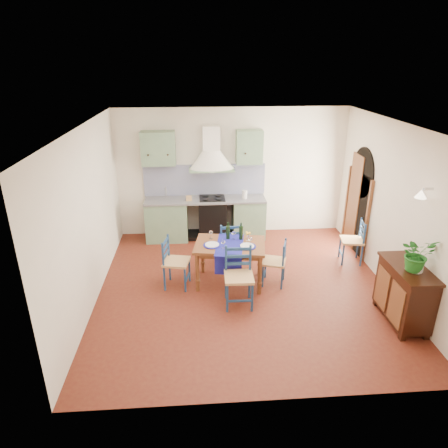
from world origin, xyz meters
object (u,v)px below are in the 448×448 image
(dining_table, at_px, (230,249))
(potted_plant, at_px, (417,254))
(sideboard, at_px, (404,292))
(chair_near, at_px, (239,276))

(dining_table, relative_size, potted_plant, 2.56)
(sideboard, relative_size, potted_plant, 2.06)
(dining_table, bearing_deg, sideboard, -27.86)
(dining_table, relative_size, chair_near, 1.34)
(dining_table, distance_m, chair_near, 0.70)
(sideboard, xyz_separation_m, potted_plant, (0.02, -0.10, 0.68))
(sideboard, bearing_deg, dining_table, 152.14)
(sideboard, distance_m, potted_plant, 0.69)
(chair_near, bearing_deg, sideboard, -14.96)
(dining_table, bearing_deg, chair_near, -83.14)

